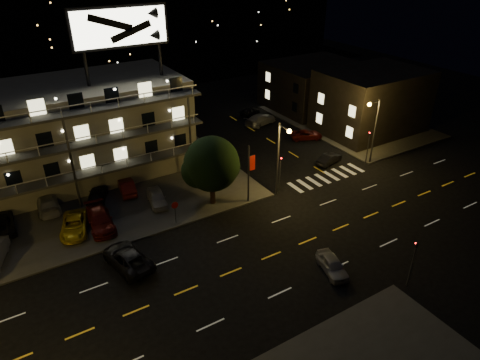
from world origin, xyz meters
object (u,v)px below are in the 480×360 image
lot_car_7 (47,203)px  tree (211,165)px  road_car_east (332,265)px  side_car_0 (329,159)px  lot_car_2 (74,225)px  road_car_west (128,258)px  lot_car_4 (157,198)px

lot_car_7 → tree: bearing=155.6°
road_car_east → tree: bearing=119.4°
tree → side_car_0: (16.41, 0.78, -3.80)m
lot_car_2 → side_car_0: size_ratio=1.29×
road_car_east → road_car_west: road_car_west is taller
tree → lot_car_4: size_ratio=1.79×
side_car_0 → lot_car_4: bearing=69.7°
lot_car_7 → road_car_east: size_ratio=1.36×
lot_car_7 → side_car_0: size_ratio=1.36×
lot_car_2 → road_car_east: size_ratio=1.29×
tree → lot_car_2: size_ratio=1.48×
tree → road_car_west: size_ratio=1.32×
lot_car_2 → road_car_west: 7.51m
lot_car_7 → road_car_west: lot_car_7 is taller
side_car_0 → road_car_west: road_car_west is taller
tree → lot_car_7: size_ratio=1.40×
tree → road_car_west: tree is taller
lot_car_2 → road_car_east: 23.28m
tree → lot_car_7: (-14.54, 7.51, -3.53)m
tree → road_car_east: 15.05m
tree → road_car_east: bearing=-76.5°
lot_car_4 → lot_car_2: bearing=-166.5°
lot_car_4 → side_car_0: (21.30, -2.01, -0.21)m
lot_car_7 → lot_car_2: bearing=107.8°
lot_car_2 → side_car_0: (29.56, -1.44, -0.20)m
lot_car_4 → side_car_0: lot_car_4 is taller
lot_car_7 → road_car_east: (17.95, -21.67, -0.25)m
lot_car_7 → road_car_west: (4.06, -12.31, -0.14)m
lot_car_4 → road_car_east: (8.29, -16.96, -0.19)m
lot_car_7 → side_car_0: 31.68m
lot_car_7 → lot_car_4: bearing=156.9°
side_car_0 → road_car_east: bearing=124.1°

